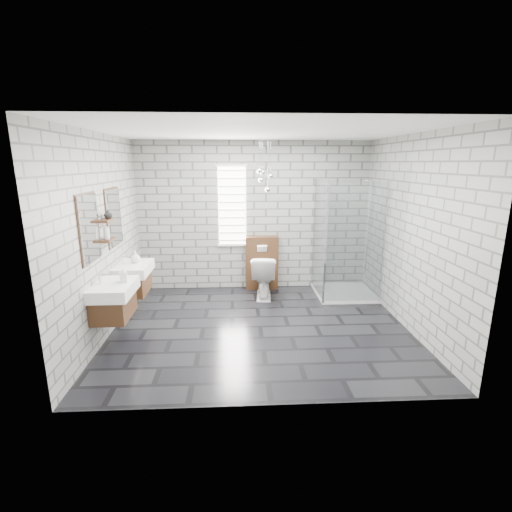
{
  "coord_description": "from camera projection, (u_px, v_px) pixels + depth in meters",
  "views": [
    {
      "loc": [
        -0.32,
        -4.96,
        2.31
      ],
      "look_at": [
        -0.04,
        0.35,
        0.97
      ],
      "focal_mm": 26.0,
      "sensor_mm": 36.0,
      "label": 1
    }
  ],
  "objects": [
    {
      "name": "ceiling",
      "position": [
        261.0,
        131.0,
        4.72
      ],
      "size": [
        4.2,
        3.6,
        0.02
      ],
      "primitive_type": "cube",
      "color": "white",
      "rests_on": "wall_back"
    },
    {
      "name": "vanity_left",
      "position": [
        111.0,
        291.0,
        4.64
      ],
      "size": [
        0.47,
        0.7,
        1.57
      ],
      "color": "#472A16",
      "rests_on": "wall_left"
    },
    {
      "name": "shelf_lower",
      "position": [
        108.0,
        240.0,
        4.91
      ],
      "size": [
        0.14,
        0.3,
        0.03
      ],
      "primitive_type": "cube",
      "color": "#472A16",
      "rests_on": "wall_left"
    },
    {
      "name": "wall_front",
      "position": [
        273.0,
        274.0,
        3.3
      ],
      "size": [
        4.2,
        0.02,
        2.7
      ],
      "primitive_type": "cube",
      "color": "gray",
      "rests_on": "floor"
    },
    {
      "name": "cistern_panel",
      "position": [
        262.0,
        263.0,
        6.91
      ],
      "size": [
        0.6,
        0.2,
        1.0
      ],
      "primitive_type": "cube",
      "color": "#472A16",
      "rests_on": "floor"
    },
    {
      "name": "wall_left",
      "position": [
        103.0,
        237.0,
        4.94
      ],
      "size": [
        0.02,
        3.6,
        2.7
      ],
      "primitive_type": "cube",
      "color": "gray",
      "rests_on": "floor"
    },
    {
      "name": "soap_bottle_c",
      "position": [
        106.0,
        232.0,
        4.82
      ],
      "size": [
        0.1,
        0.1,
        0.21
      ],
      "primitive_type": "imported",
      "rotation": [
        0.0,
        0.0,
        -0.21
      ],
      "color": "#B2B2B2",
      "rests_on": "shelf_lower"
    },
    {
      "name": "flush_plate",
      "position": [
        262.0,
        248.0,
        6.74
      ],
      "size": [
        0.18,
        0.01,
        0.12
      ],
      "primitive_type": "cube",
      "color": "silver",
      "rests_on": "cistern_panel"
    },
    {
      "name": "shelf_upper",
      "position": [
        106.0,
        220.0,
        4.84
      ],
      "size": [
        0.14,
        0.3,
        0.03
      ],
      "primitive_type": "cube",
      "color": "#472A16",
      "rests_on": "wall_left"
    },
    {
      "name": "toilet",
      "position": [
        263.0,
        276.0,
        6.52
      ],
      "size": [
        0.48,
        0.77,
        0.75
      ],
      "primitive_type": "imported",
      "rotation": [
        0.0,
        0.0,
        3.06
      ],
      "color": "white",
      "rests_on": "floor"
    },
    {
      "name": "window",
      "position": [
        232.0,
        206.0,
        6.71
      ],
      "size": [
        0.56,
        0.05,
        1.48
      ],
      "color": "white",
      "rests_on": "wall_back"
    },
    {
      "name": "pendant_cluster",
      "position": [
        264.0,
        177.0,
        6.21
      ],
      "size": [
        0.28,
        0.22,
        0.87
      ],
      "color": "silver",
      "rests_on": "ceiling"
    },
    {
      "name": "wall_right",
      "position": [
        411.0,
        234.0,
        5.16
      ],
      "size": [
        0.02,
        3.6,
        2.7
      ],
      "primitive_type": "cube",
      "color": "gray",
      "rests_on": "floor"
    },
    {
      "name": "soap_bottle_b",
      "position": [
        135.0,
        257.0,
        5.55
      ],
      "size": [
        0.14,
        0.14,
        0.18
      ],
      "primitive_type": "imported",
      "rotation": [
        0.0,
        0.0,
        -0.04
      ],
      "color": "#B2B2B2",
      "rests_on": "vanity_right"
    },
    {
      "name": "soap_bottle_a",
      "position": [
        123.0,
        275.0,
        4.65
      ],
      "size": [
        0.11,
        0.11,
        0.19
      ],
      "primitive_type": "imported",
      "rotation": [
        0.0,
        0.0,
        0.25
      ],
      "color": "#B2B2B2",
      "rests_on": "vanity_left"
    },
    {
      "name": "floor",
      "position": [
        260.0,
        327.0,
        5.38
      ],
      "size": [
        4.2,
        3.6,
        0.02
      ],
      "primitive_type": "cube",
      "color": "black",
      "rests_on": "ground"
    },
    {
      "name": "shower_enclosure",
      "position": [
        341.0,
        269.0,
        6.48
      ],
      "size": [
        1.0,
        1.0,
        2.03
      ],
      "color": "white",
      "rests_on": "floor"
    },
    {
      "name": "vanity_right",
      "position": [
        131.0,
        270.0,
        5.53
      ],
      "size": [
        0.47,
        0.7,
        1.57
      ],
      "color": "#472A16",
      "rests_on": "wall_left"
    },
    {
      "name": "wall_back",
      "position": [
        254.0,
        217.0,
        6.8
      ],
      "size": [
        4.2,
        0.02,
        2.7
      ],
      "primitive_type": "cube",
      "color": "gray",
      "rests_on": "floor"
    },
    {
      "name": "vase",
      "position": [
        108.0,
        214.0,
        4.9
      ],
      "size": [
        0.12,
        0.12,
        0.11
      ],
      "primitive_type": "imported",
      "rotation": [
        0.0,
        0.0,
        -0.11
      ],
      "color": "#B2B2B2",
      "rests_on": "shelf_upper"
    }
  ]
}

